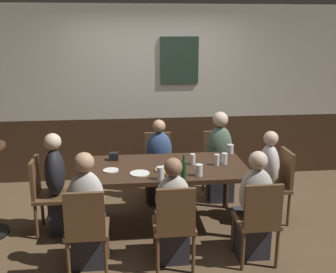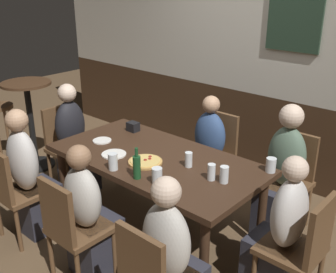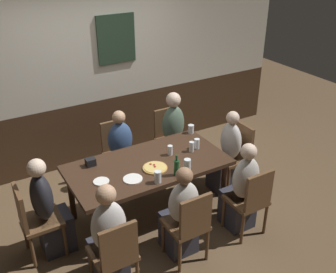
{
  "view_description": "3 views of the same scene",
  "coord_description": "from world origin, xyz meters",
  "px_view_note": "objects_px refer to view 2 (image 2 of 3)",
  "views": [
    {
      "loc": [
        -0.43,
        -4.28,
        2.26
      ],
      "look_at": [
        0.05,
        0.12,
        1.06
      ],
      "focal_mm": 42.7,
      "sensor_mm": 36.0,
      "label": 1
    },
    {
      "loc": [
        2.17,
        -2.28,
        2.2
      ],
      "look_at": [
        0.14,
        -0.0,
        0.97
      ],
      "focal_mm": 43.44,
      "sensor_mm": 36.0,
      "label": 2
    },
    {
      "loc": [
        -1.78,
        -3.48,
        3.13
      ],
      "look_at": [
        0.24,
        -0.05,
        1.05
      ],
      "focal_mm": 42.0,
      "sensor_mm": 36.0,
      "label": 3
    }
  ],
  "objects_px": {
    "chair_head_east": "(302,246)",
    "chair_head_west": "(66,142)",
    "chair_right_far": "(290,176)",
    "person_head_west": "(75,147)",
    "pint_glass_pale": "(211,173)",
    "chair_mid_near": "(72,226)",
    "beer_glass_tall": "(271,166)",
    "person_mid_far": "(206,159)",
    "dining_table": "(156,165)",
    "beer_glass_half": "(157,177)",
    "person_mid_near": "(90,221)",
    "pint_glass_stout": "(113,163)",
    "chair_left_near": "(14,189)",
    "person_head_east": "(279,240)",
    "beer_bottle_green": "(137,166)",
    "bar_stool": "(0,117)",
    "person_left_near": "(31,182)",
    "side_bar_table": "(31,118)",
    "person_right_far": "(282,180)",
    "tumbler_short": "(224,175)",
    "condiment_caddy": "(133,127)",
    "highball_clear": "(189,160)",
    "plate_white_large": "(114,154)",
    "chair_mid_far": "(216,151)",
    "person_right_near": "(171,268)",
    "pizza": "(145,162)",
    "plate_white_small": "(102,141)"
  },
  "relations": [
    {
      "from": "tumbler_short",
      "to": "beer_bottle_green",
      "type": "relative_size",
      "value": 0.52
    },
    {
      "from": "person_mid_far",
      "to": "beer_glass_tall",
      "type": "bearing_deg",
      "value": -20.9
    },
    {
      "from": "person_mid_near",
      "to": "pint_glass_pale",
      "type": "distance_m",
      "value": 0.99
    },
    {
      "from": "highball_clear",
      "to": "plate_white_large",
      "type": "height_order",
      "value": "highball_clear"
    },
    {
      "from": "tumbler_short",
      "to": "condiment_caddy",
      "type": "distance_m",
      "value": 1.31
    },
    {
      "from": "dining_table",
      "to": "chair_head_east",
      "type": "bearing_deg",
      "value": 0.0
    },
    {
      "from": "chair_right_far",
      "to": "person_head_west",
      "type": "height_order",
      "value": "person_head_west"
    },
    {
      "from": "person_head_east",
      "to": "beer_bottle_green",
      "type": "relative_size",
      "value": 4.45
    },
    {
      "from": "pizza",
      "to": "highball_clear",
      "type": "distance_m",
      "value": 0.36
    },
    {
      "from": "beer_bottle_green",
      "to": "plate_white_large",
      "type": "xyz_separation_m",
      "value": [
        -0.46,
        0.16,
        -0.09
      ]
    },
    {
      "from": "person_head_west",
      "to": "chair_head_west",
      "type": "bearing_deg",
      "value": 180.0
    },
    {
      "from": "dining_table",
      "to": "beer_glass_half",
      "type": "bearing_deg",
      "value": -45.54
    },
    {
      "from": "chair_head_east",
      "to": "plate_white_small",
      "type": "distance_m",
      "value": 1.97
    },
    {
      "from": "pizza",
      "to": "side_bar_table",
      "type": "distance_m",
      "value": 2.04
    },
    {
      "from": "person_mid_far",
      "to": "highball_clear",
      "type": "height_order",
      "value": "person_mid_far"
    },
    {
      "from": "chair_mid_near",
      "to": "bar_stool",
      "type": "relative_size",
      "value": 1.22
    },
    {
      "from": "chair_mid_near",
      "to": "beer_glass_tall",
      "type": "height_order",
      "value": "chair_mid_near"
    },
    {
      "from": "chair_mid_far",
      "to": "highball_clear",
      "type": "bearing_deg",
      "value": -69.13
    },
    {
      "from": "person_right_near",
      "to": "highball_clear",
      "type": "relative_size",
      "value": 9.13
    },
    {
      "from": "person_mid_far",
      "to": "pint_glass_pale",
      "type": "relative_size",
      "value": 8.62
    },
    {
      "from": "person_mid_near",
      "to": "pint_glass_stout",
      "type": "height_order",
      "value": "person_mid_near"
    },
    {
      "from": "plate_white_small",
      "to": "person_head_west",
      "type": "bearing_deg",
      "value": 171.72
    },
    {
      "from": "chair_head_west",
      "to": "highball_clear",
      "type": "xyz_separation_m",
      "value": [
        1.67,
        0.04,
        0.3
      ]
    },
    {
      "from": "chair_mid_far",
      "to": "person_left_near",
      "type": "bearing_deg",
      "value": -116.71
    },
    {
      "from": "chair_right_far",
      "to": "person_head_west",
      "type": "relative_size",
      "value": 0.76
    },
    {
      "from": "beer_glass_tall",
      "to": "condiment_caddy",
      "type": "relative_size",
      "value": 1.05
    },
    {
      "from": "chair_mid_near",
      "to": "chair_head_west",
      "type": "bearing_deg",
      "value": 146.41
    },
    {
      "from": "person_mid_near",
      "to": "plate_white_small",
      "type": "relative_size",
      "value": 6.34
    },
    {
      "from": "chair_head_east",
      "to": "chair_head_west",
      "type": "bearing_deg",
      "value": 180.0
    },
    {
      "from": "person_right_far",
      "to": "side_bar_table",
      "type": "relative_size",
      "value": 1.14
    },
    {
      "from": "chair_head_east",
      "to": "pint_glass_pale",
      "type": "bearing_deg",
      "value": -178.42
    },
    {
      "from": "pint_glass_pale",
      "to": "highball_clear",
      "type": "distance_m",
      "value": 0.28
    },
    {
      "from": "chair_head_west",
      "to": "tumbler_short",
      "type": "distance_m",
      "value": 2.06
    },
    {
      "from": "person_mid_near",
      "to": "beer_bottle_green",
      "type": "distance_m",
      "value": 0.54
    },
    {
      "from": "chair_mid_near",
      "to": "side_bar_table",
      "type": "bearing_deg",
      "value": 156.22
    },
    {
      "from": "person_right_near",
      "to": "side_bar_table",
      "type": "bearing_deg",
      "value": 165.67
    },
    {
      "from": "person_head_east",
      "to": "beer_bottle_green",
      "type": "distance_m",
      "value": 1.15
    },
    {
      "from": "chair_right_far",
      "to": "chair_left_near",
      "type": "distance_m",
      "value": 2.42
    },
    {
      "from": "dining_table",
      "to": "person_right_far",
      "type": "relative_size",
      "value": 1.55
    },
    {
      "from": "chair_head_east",
      "to": "pint_glass_pale",
      "type": "xyz_separation_m",
      "value": [
        -0.75,
        -0.02,
        0.3
      ]
    },
    {
      "from": "chair_left_near",
      "to": "person_left_near",
      "type": "distance_m",
      "value": 0.16
    },
    {
      "from": "chair_head_west",
      "to": "chair_left_near",
      "type": "distance_m",
      "value": 1.04
    },
    {
      "from": "beer_glass_tall",
      "to": "beer_bottle_green",
      "type": "distance_m",
      "value": 1.05
    },
    {
      "from": "person_right_near",
      "to": "beer_glass_half",
      "type": "bearing_deg",
      "value": 141.06
    },
    {
      "from": "chair_mid_near",
      "to": "person_mid_far",
      "type": "distance_m",
      "value": 1.62
    },
    {
      "from": "chair_left_near",
      "to": "chair_mid_near",
      "type": "relative_size",
      "value": 1.0
    },
    {
      "from": "person_right_near",
      "to": "plate_white_large",
      "type": "bearing_deg",
      "value": 155.1
    },
    {
      "from": "chair_right_far",
      "to": "chair_mid_far",
      "type": "bearing_deg",
      "value": 180.0
    },
    {
      "from": "person_right_near",
      "to": "side_bar_table",
      "type": "distance_m",
      "value": 2.92
    },
    {
      "from": "person_mid_near",
      "to": "pint_glass_pale",
      "type": "height_order",
      "value": "person_mid_near"
    }
  ]
}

